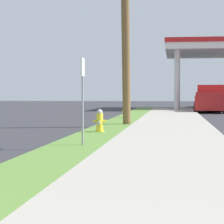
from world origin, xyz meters
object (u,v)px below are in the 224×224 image
fire_hydrant_second (100,122)px  car_navy_by_near_pump (217,102)px  fire_hydrant_third (126,111)px  truck_tan_on_apron (216,98)px  truck_red_at_forecourt (210,100)px  street_sign_post (83,83)px

fire_hydrant_second → car_navy_by_near_pump: car_navy_by_near_pump is taller
fire_hydrant_third → truck_tan_on_apron: 24.69m
car_navy_by_near_pump → truck_red_at_forecourt: bearing=-103.4°
fire_hydrant_second → car_navy_by_near_pump: (5.72, 22.53, 0.28)m
fire_hydrant_third → street_sign_post: 13.06m
street_sign_post → truck_tan_on_apron: (6.27, 36.82, -0.72)m
fire_hydrant_second → truck_red_at_forecourt: (5.00, 19.49, 0.47)m
fire_hydrant_second → truck_tan_on_apron: truck_tan_on_apron is taller
truck_tan_on_apron → truck_red_at_forecourt: bearing=-96.3°
fire_hydrant_third → truck_tan_on_apron: bearing=74.8°
fire_hydrant_second → truck_red_at_forecourt: 20.13m
fire_hydrant_third → car_navy_by_near_pump: car_navy_by_near_pump is taller
car_navy_by_near_pump → truck_red_at_forecourt: (-0.72, -3.03, 0.19)m
fire_hydrant_third → fire_hydrant_second: bearing=-89.9°
street_sign_post → truck_tan_on_apron: bearing=80.3°
truck_tan_on_apron → car_navy_by_near_pump: bearing=-94.2°
car_navy_by_near_pump → truck_red_at_forecourt: size_ratio=0.82×
street_sign_post → truck_red_at_forecourt: (4.79, 23.52, -0.72)m
fire_hydrant_second → car_navy_by_near_pump: 23.24m
fire_hydrant_third → truck_red_at_forecourt: (5.01, 10.52, 0.47)m
truck_tan_on_apron → street_sign_post: bearing=-99.7°
fire_hydrant_second → car_navy_by_near_pump: bearing=75.7°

